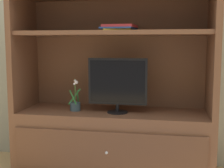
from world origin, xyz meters
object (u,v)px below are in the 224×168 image
Objects in this scene: tv_monitor at (117,84)px; potted_plant at (75,104)px; media_console at (113,119)px; magazine_stack at (119,28)px.

potted_plant is at bearing 177.62° from tv_monitor.
potted_plant is (-0.34, -0.06, 0.13)m from media_console.
media_console reaches higher than potted_plant.
magazine_stack reaches higher than potted_plant.
magazine_stack reaches higher than tv_monitor.
tv_monitor is 1.54× the size of magazine_stack.
potted_plant is 0.86× the size of magazine_stack.
magazine_stack is (0.00, 0.07, 0.48)m from tv_monitor.
media_console is at bearing 172.85° from magazine_stack.
potted_plant is (-0.39, 0.02, -0.20)m from tv_monitor.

